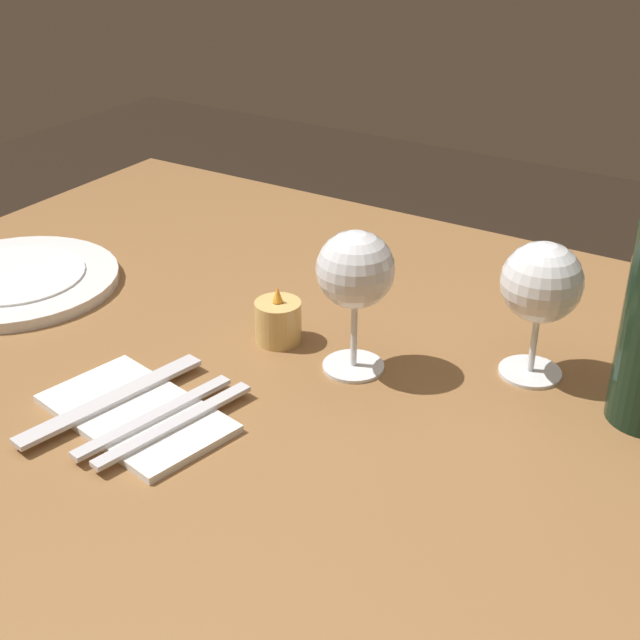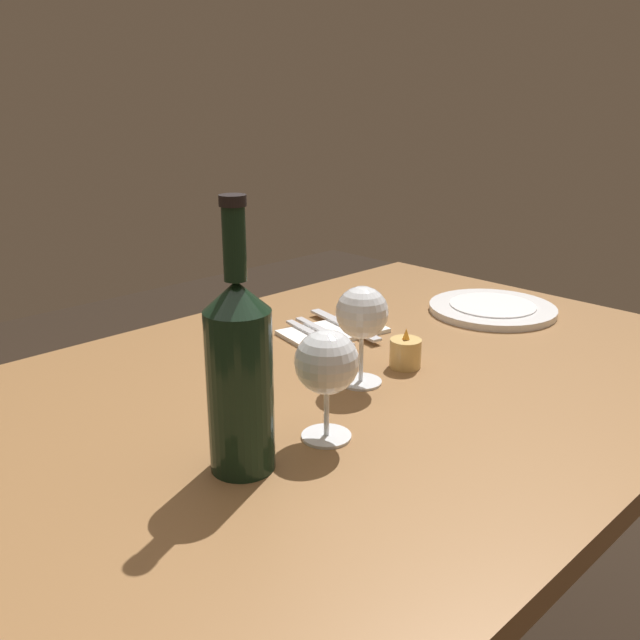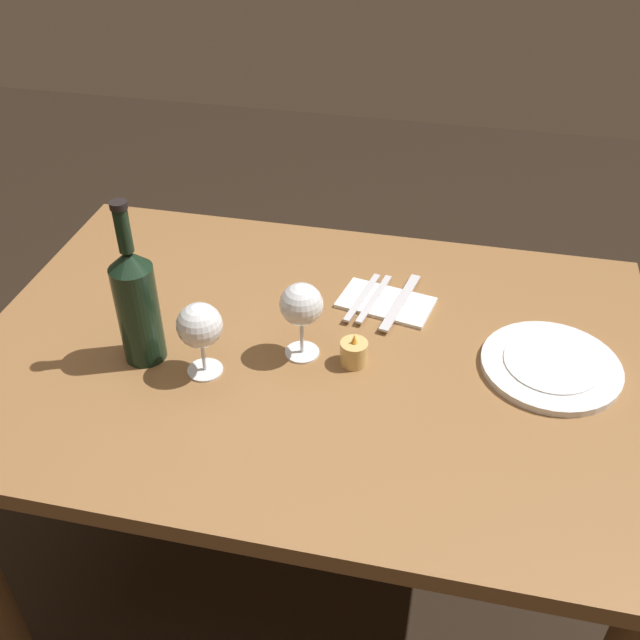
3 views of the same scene
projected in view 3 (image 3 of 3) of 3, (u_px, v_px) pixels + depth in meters
name	position (u px, v px, depth m)	size (l,w,h in m)	color
ground_plane	(314.00, 572.00, 1.85)	(6.00, 6.00, 0.00)	black
dining_table	(313.00, 382.00, 1.46)	(1.30, 0.90, 0.74)	olive
wine_glass_left	(301.00, 306.00, 1.32)	(0.08, 0.08, 0.16)	white
wine_glass_right	(200.00, 327.00, 1.29)	(0.08, 0.08, 0.15)	white
wine_bottle	(137.00, 303.00, 1.31)	(0.08, 0.08, 0.33)	black
votive_candle	(354.00, 353.00, 1.35)	(0.05, 0.05, 0.07)	#DBB266
dinner_plate	(551.00, 366.00, 1.35)	(0.26, 0.26, 0.02)	white
folded_napkin	(386.00, 303.00, 1.51)	(0.21, 0.15, 0.01)	white
fork_inner	(374.00, 299.00, 1.51)	(0.05, 0.18, 0.00)	silver
fork_outer	(362.00, 297.00, 1.52)	(0.05, 0.18, 0.00)	silver
table_knife	(400.00, 302.00, 1.50)	(0.06, 0.21, 0.00)	silver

